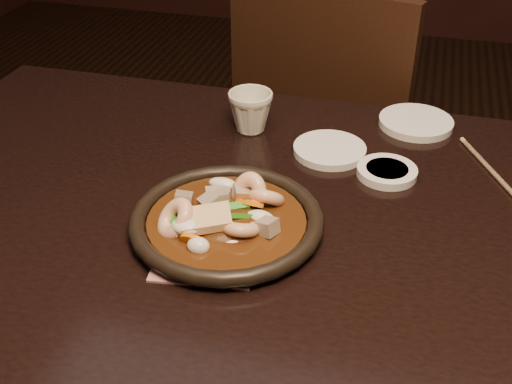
% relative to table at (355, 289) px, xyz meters
% --- Properties ---
extents(table, '(1.60, 0.90, 0.75)m').
position_rel_table_xyz_m(table, '(0.00, 0.00, 0.00)').
color(table, black).
rests_on(table, floor).
extents(chair, '(0.54, 0.54, 0.93)m').
position_rel_table_xyz_m(chair, '(-0.13, 0.70, -0.17)').
color(chair, black).
rests_on(chair, floor).
extents(plate, '(0.28, 0.28, 0.03)m').
position_rel_table_xyz_m(plate, '(-0.19, -0.01, 0.09)').
color(plate, black).
rests_on(plate, table).
extents(stirfry, '(0.18, 0.17, 0.07)m').
position_rel_table_xyz_m(stirfry, '(-0.19, -0.01, 0.10)').
color(stirfry, '#371B0A').
rests_on(stirfry, plate).
extents(soy_dish, '(0.10, 0.10, 0.01)m').
position_rel_table_xyz_m(soy_dish, '(0.02, 0.20, 0.08)').
color(soy_dish, silver).
rests_on(soy_dish, table).
extents(saucer_left, '(0.12, 0.12, 0.01)m').
position_rel_table_xyz_m(saucer_left, '(-0.08, 0.24, 0.08)').
color(saucer_left, silver).
rests_on(saucer_left, table).
extents(saucer_right, '(0.13, 0.13, 0.01)m').
position_rel_table_xyz_m(saucer_right, '(0.05, 0.38, 0.08)').
color(saucer_right, silver).
rests_on(saucer_right, table).
extents(tea_cup, '(0.10, 0.09, 0.08)m').
position_rel_table_xyz_m(tea_cup, '(-0.23, 0.29, 0.12)').
color(tea_cup, beige).
rests_on(tea_cup, table).
extents(chopsticks, '(0.12, 0.25, 0.01)m').
position_rel_table_xyz_m(chopsticks, '(0.19, 0.22, 0.08)').
color(chopsticks, tan).
rests_on(chopsticks, table).
extents(napkin, '(0.15, 0.15, 0.00)m').
position_rel_table_xyz_m(napkin, '(-0.20, -0.07, 0.08)').
color(napkin, '#A16663').
rests_on(napkin, table).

